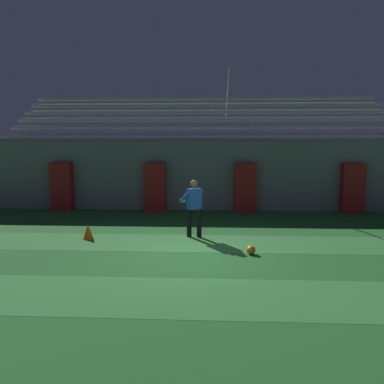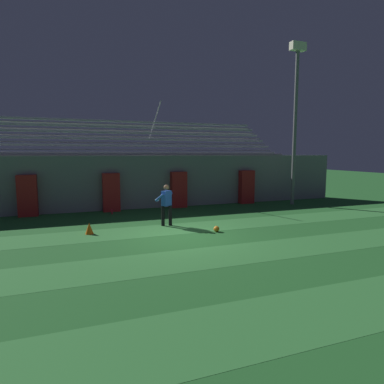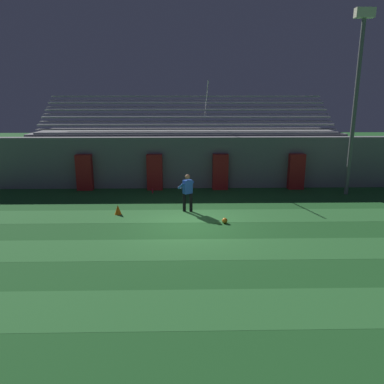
{
  "view_description": "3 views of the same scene",
  "coord_description": "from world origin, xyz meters",
  "px_view_note": "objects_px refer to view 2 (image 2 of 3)",
  "views": [
    {
      "loc": [
        0.43,
        -8.74,
        2.71
      ],
      "look_at": [
        -0.13,
        2.38,
        1.25
      ],
      "focal_mm": 35.0,
      "sensor_mm": 36.0,
      "label": 1
    },
    {
      "loc": [
        -3.42,
        -10.47,
        2.9
      ],
      "look_at": [
        1.28,
        2.46,
        1.25
      ],
      "focal_mm": 30.0,
      "sensor_mm": 36.0,
      "label": 2
    },
    {
      "loc": [
        -0.18,
        -13.97,
        4.89
      ],
      "look_at": [
        0.15,
        1.45,
        0.98
      ],
      "focal_mm": 35.0,
      "sensor_mm": 36.0,
      "label": 3
    }
  ],
  "objects_px": {
    "traffic_cone": "(89,228)",
    "water_bottle": "(112,212)",
    "padding_pillar_gate_right": "(179,190)",
    "goalkeeper": "(166,202)",
    "soccer_ball": "(216,229)",
    "padding_pillar_far_left": "(27,196)",
    "padding_pillar_gate_left": "(111,192)",
    "padding_pillar_far_right": "(246,187)",
    "floodlight_pole": "(296,105)"
  },
  "relations": [
    {
      "from": "traffic_cone",
      "to": "water_bottle",
      "type": "distance_m",
      "value": 3.87
    },
    {
      "from": "padding_pillar_gate_right",
      "to": "traffic_cone",
      "type": "height_order",
      "value": "padding_pillar_gate_right"
    },
    {
      "from": "goalkeeper",
      "to": "soccer_ball",
      "type": "xyz_separation_m",
      "value": [
        1.48,
        -1.65,
        -0.84
      ]
    },
    {
      "from": "padding_pillar_gate_right",
      "to": "padding_pillar_far_left",
      "type": "bearing_deg",
      "value": 180.0
    },
    {
      "from": "padding_pillar_gate_left",
      "to": "padding_pillar_far_left",
      "type": "distance_m",
      "value": 3.79
    },
    {
      "from": "padding_pillar_gate_right",
      "to": "soccer_ball",
      "type": "relative_size",
      "value": 8.76
    },
    {
      "from": "goalkeeper",
      "to": "water_bottle",
      "type": "bearing_deg",
      "value": 118.73
    },
    {
      "from": "padding_pillar_far_right",
      "to": "water_bottle",
      "type": "relative_size",
      "value": 8.03
    },
    {
      "from": "padding_pillar_far_left",
      "to": "floodlight_pole",
      "type": "distance_m",
      "value": 14.61
    },
    {
      "from": "soccer_ball",
      "to": "traffic_cone",
      "type": "xyz_separation_m",
      "value": [
        -4.47,
        1.27,
        0.1
      ]
    },
    {
      "from": "soccer_ball",
      "to": "padding_pillar_far_left",
      "type": "bearing_deg",
      "value": 140.61
    },
    {
      "from": "padding_pillar_far_left",
      "to": "goalkeeper",
      "type": "bearing_deg",
      "value": -36.55
    },
    {
      "from": "padding_pillar_far_left",
      "to": "goalkeeper",
      "type": "relative_size",
      "value": 1.15
    },
    {
      "from": "padding_pillar_far_left",
      "to": "floodlight_pole",
      "type": "xyz_separation_m",
      "value": [
        13.82,
        -1.22,
        4.6
      ]
    },
    {
      "from": "floodlight_pole",
      "to": "water_bottle",
      "type": "height_order",
      "value": "floodlight_pole"
    },
    {
      "from": "padding_pillar_gate_right",
      "to": "water_bottle",
      "type": "bearing_deg",
      "value": -167.62
    },
    {
      "from": "soccer_ball",
      "to": "padding_pillar_far_right",
      "type": "bearing_deg",
      "value": 51.87
    },
    {
      "from": "padding_pillar_gate_left",
      "to": "traffic_cone",
      "type": "xyz_separation_m",
      "value": [
        -1.26,
        -4.48,
        -0.75
      ]
    },
    {
      "from": "padding_pillar_far_left",
      "to": "traffic_cone",
      "type": "height_order",
      "value": "padding_pillar_far_left"
    },
    {
      "from": "padding_pillar_gate_left",
      "to": "padding_pillar_far_left",
      "type": "height_order",
      "value": "same"
    },
    {
      "from": "floodlight_pole",
      "to": "water_bottle",
      "type": "relative_size",
      "value": 37.2
    },
    {
      "from": "padding_pillar_gate_left",
      "to": "water_bottle",
      "type": "distance_m",
      "value": 1.16
    },
    {
      "from": "goalkeeper",
      "to": "soccer_ball",
      "type": "distance_m",
      "value": 2.37
    },
    {
      "from": "water_bottle",
      "to": "traffic_cone",
      "type": "bearing_deg",
      "value": -107.9
    },
    {
      "from": "padding_pillar_far_right",
      "to": "traffic_cone",
      "type": "distance_m",
      "value": 10.06
    },
    {
      "from": "padding_pillar_gate_right",
      "to": "goalkeeper",
      "type": "height_order",
      "value": "padding_pillar_gate_right"
    },
    {
      "from": "padding_pillar_gate_left",
      "to": "water_bottle",
      "type": "bearing_deg",
      "value": -95.19
    },
    {
      "from": "traffic_cone",
      "to": "water_bottle",
      "type": "bearing_deg",
      "value": 72.1
    },
    {
      "from": "goalkeeper",
      "to": "water_bottle",
      "type": "xyz_separation_m",
      "value": [
        -1.81,
        3.29,
        -0.83
      ]
    },
    {
      "from": "goalkeeper",
      "to": "padding_pillar_gate_right",
      "type": "bearing_deg",
      "value": 65.92
    },
    {
      "from": "padding_pillar_far_right",
      "to": "water_bottle",
      "type": "bearing_deg",
      "value": -174.16
    },
    {
      "from": "soccer_ball",
      "to": "water_bottle",
      "type": "height_order",
      "value": "water_bottle"
    },
    {
      "from": "floodlight_pole",
      "to": "traffic_cone",
      "type": "height_order",
      "value": "floodlight_pole"
    },
    {
      "from": "soccer_ball",
      "to": "water_bottle",
      "type": "xyz_separation_m",
      "value": [
        -3.28,
        4.95,
        0.01
      ]
    },
    {
      "from": "traffic_cone",
      "to": "padding_pillar_gate_left",
      "type": "bearing_deg",
      "value": 74.27
    },
    {
      "from": "padding_pillar_gate_left",
      "to": "padding_pillar_far_right",
      "type": "xyz_separation_m",
      "value": [
        7.72,
        0.0,
        0.0
      ]
    },
    {
      "from": "floodlight_pole",
      "to": "traffic_cone",
      "type": "distance_m",
      "value": 12.91
    },
    {
      "from": "padding_pillar_gate_right",
      "to": "floodlight_pole",
      "type": "distance_m",
      "value": 8.03
    },
    {
      "from": "floodlight_pole",
      "to": "padding_pillar_gate_right",
      "type": "bearing_deg",
      "value": 169.31
    },
    {
      "from": "traffic_cone",
      "to": "water_bottle",
      "type": "relative_size",
      "value": 1.75
    },
    {
      "from": "padding_pillar_far_left",
      "to": "floodlight_pole",
      "type": "relative_size",
      "value": 0.22
    },
    {
      "from": "padding_pillar_gate_left",
      "to": "padding_pillar_far_left",
      "type": "relative_size",
      "value": 1.0
    },
    {
      "from": "padding_pillar_gate_left",
      "to": "floodlight_pole",
      "type": "relative_size",
      "value": 0.22
    },
    {
      "from": "padding_pillar_gate_left",
      "to": "goalkeeper",
      "type": "height_order",
      "value": "padding_pillar_gate_left"
    },
    {
      "from": "goalkeeper",
      "to": "soccer_ball",
      "type": "relative_size",
      "value": 7.59
    },
    {
      "from": "traffic_cone",
      "to": "floodlight_pole",
      "type": "bearing_deg",
      "value": 16.08
    },
    {
      "from": "padding_pillar_gate_right",
      "to": "soccer_ball",
      "type": "xyz_separation_m",
      "value": [
        -0.35,
        -5.74,
        -0.85
      ]
    },
    {
      "from": "padding_pillar_far_left",
      "to": "water_bottle",
      "type": "relative_size",
      "value": 8.03
    },
    {
      "from": "padding_pillar_far_right",
      "to": "traffic_cone",
      "type": "relative_size",
      "value": 4.59
    },
    {
      "from": "floodlight_pole",
      "to": "traffic_cone",
      "type": "xyz_separation_m",
      "value": [
        -11.29,
        -3.25,
        -5.35
      ]
    }
  ]
}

